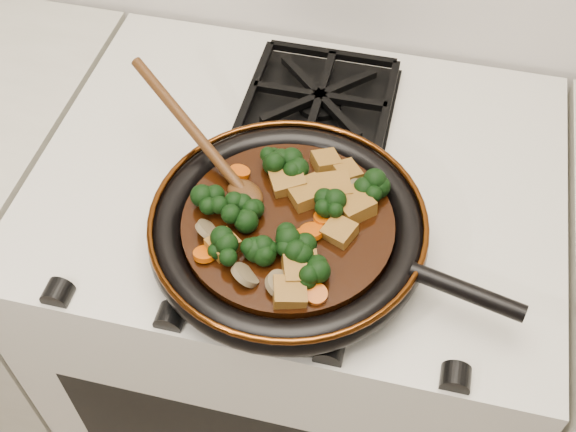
# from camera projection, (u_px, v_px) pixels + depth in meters

# --- Properties ---
(stove) EXTENTS (0.76, 0.60, 0.90)m
(stove) POSITION_uv_depth(u_px,v_px,m) (297.00, 327.00, 1.40)
(stove) COLOR beige
(stove) RESTS_ON ground
(burner_grate_front) EXTENTS (0.23, 0.23, 0.03)m
(burner_grate_front) POSITION_uv_depth(u_px,v_px,m) (276.00, 240.00, 0.95)
(burner_grate_front) COLOR black
(burner_grate_front) RESTS_ON stove
(burner_grate_back) EXTENTS (0.23, 0.23, 0.03)m
(burner_grate_back) POSITION_uv_depth(u_px,v_px,m) (320.00, 100.00, 1.12)
(burner_grate_back) COLOR black
(burner_grate_back) RESTS_ON stove
(skillet) EXTENTS (0.48, 0.36, 0.05)m
(skillet) POSITION_uv_depth(u_px,v_px,m) (289.00, 229.00, 0.93)
(skillet) COLOR black
(skillet) RESTS_ON burner_grate_front
(braising_sauce) EXTENTS (0.27, 0.27, 0.02)m
(braising_sauce) POSITION_uv_depth(u_px,v_px,m) (288.00, 226.00, 0.92)
(braising_sauce) COLOR black
(braising_sauce) RESTS_ON skillet
(tofu_cube_0) EXTENTS (0.06, 0.06, 0.03)m
(tofu_cube_0) POSITION_uv_depth(u_px,v_px,m) (288.00, 182.00, 0.95)
(tofu_cube_0) COLOR brown
(tofu_cube_0) RESTS_ON braising_sauce
(tofu_cube_1) EXTENTS (0.06, 0.06, 0.03)m
(tofu_cube_1) POSITION_uv_depth(u_px,v_px,m) (300.00, 270.00, 0.86)
(tofu_cube_1) COLOR brown
(tofu_cube_1) RESTS_ON braising_sauce
(tofu_cube_2) EXTENTS (0.05, 0.05, 0.02)m
(tofu_cube_2) POSITION_uv_depth(u_px,v_px,m) (347.00, 173.00, 0.96)
(tofu_cube_2) COLOR brown
(tofu_cube_2) RESTS_ON braising_sauce
(tofu_cube_3) EXTENTS (0.05, 0.05, 0.03)m
(tofu_cube_3) POSITION_uv_depth(u_px,v_px,m) (290.00, 293.00, 0.84)
(tofu_cube_3) COLOR brown
(tofu_cube_3) RESTS_ON braising_sauce
(tofu_cube_4) EXTENTS (0.06, 0.06, 0.03)m
(tofu_cube_4) POSITION_uv_depth(u_px,v_px,m) (307.00, 193.00, 0.93)
(tofu_cube_4) COLOR brown
(tofu_cube_4) RESTS_ON braising_sauce
(tofu_cube_5) EXTENTS (0.05, 0.05, 0.02)m
(tofu_cube_5) POSITION_uv_depth(u_px,v_px,m) (339.00, 232.00, 0.90)
(tofu_cube_5) COLOR brown
(tofu_cube_5) RESTS_ON braising_sauce
(tofu_cube_6) EXTENTS (0.06, 0.05, 0.03)m
(tofu_cube_6) POSITION_uv_depth(u_px,v_px,m) (333.00, 189.00, 0.94)
(tofu_cube_6) COLOR brown
(tofu_cube_6) RESTS_ON braising_sauce
(tofu_cube_7) EXTENTS (0.05, 0.05, 0.02)m
(tofu_cube_7) POSITION_uv_depth(u_px,v_px,m) (223.00, 245.00, 0.88)
(tofu_cube_7) COLOR brown
(tofu_cube_7) RESTS_ON braising_sauce
(tofu_cube_8) EXTENTS (0.06, 0.06, 0.03)m
(tofu_cube_8) POSITION_uv_depth(u_px,v_px,m) (353.00, 205.00, 0.92)
(tofu_cube_8) COLOR brown
(tofu_cube_8) RESTS_ON braising_sauce
(tofu_cube_9) EXTENTS (0.05, 0.05, 0.03)m
(tofu_cube_9) POSITION_uv_depth(u_px,v_px,m) (326.00, 162.00, 0.97)
(tofu_cube_9) COLOR brown
(tofu_cube_9) RESTS_ON braising_sauce
(broccoli_floret_0) EXTENTS (0.08, 0.09, 0.08)m
(broccoli_floret_0) POSITION_uv_depth(u_px,v_px,m) (333.00, 210.00, 0.91)
(broccoli_floret_0) COLOR black
(broccoli_floret_0) RESTS_ON braising_sauce
(broccoli_floret_1) EXTENTS (0.08, 0.09, 0.07)m
(broccoli_floret_1) POSITION_uv_depth(u_px,v_px,m) (299.00, 168.00, 0.96)
(broccoli_floret_1) COLOR black
(broccoli_floret_1) RESTS_ON braising_sauce
(broccoli_floret_2) EXTENTS (0.08, 0.09, 0.08)m
(broccoli_floret_2) POSITION_uv_depth(u_px,v_px,m) (242.00, 213.00, 0.91)
(broccoli_floret_2) COLOR black
(broccoli_floret_2) RESTS_ON braising_sauce
(broccoli_floret_3) EXTENTS (0.06, 0.07, 0.07)m
(broccoli_floret_3) POSITION_uv_depth(u_px,v_px,m) (211.00, 204.00, 0.92)
(broccoli_floret_3) COLOR black
(broccoli_floret_3) RESTS_ON braising_sauce
(broccoli_floret_4) EXTENTS (0.08, 0.08, 0.07)m
(broccoli_floret_4) POSITION_uv_depth(u_px,v_px,m) (259.00, 249.00, 0.87)
(broccoli_floret_4) COLOR black
(broccoli_floret_4) RESTS_ON braising_sauce
(broccoli_floret_5) EXTENTS (0.07, 0.06, 0.07)m
(broccoli_floret_5) POSITION_uv_depth(u_px,v_px,m) (223.00, 252.00, 0.87)
(broccoli_floret_5) COLOR black
(broccoli_floret_5) RESTS_ON braising_sauce
(broccoli_floret_6) EXTENTS (0.09, 0.09, 0.06)m
(broccoli_floret_6) POSITION_uv_depth(u_px,v_px,m) (373.00, 193.00, 0.93)
(broccoli_floret_6) COLOR black
(broccoli_floret_6) RESTS_ON braising_sauce
(broccoli_floret_7) EXTENTS (0.07, 0.08, 0.06)m
(broccoli_floret_7) POSITION_uv_depth(u_px,v_px,m) (294.00, 246.00, 0.88)
(broccoli_floret_7) COLOR black
(broccoli_floret_7) RESTS_ON braising_sauce
(broccoli_floret_8) EXTENTS (0.07, 0.07, 0.07)m
(broccoli_floret_8) POSITION_uv_depth(u_px,v_px,m) (273.00, 161.00, 0.97)
(broccoli_floret_8) COLOR black
(broccoli_floret_8) RESTS_ON braising_sauce
(broccoli_floret_9) EXTENTS (0.08, 0.08, 0.06)m
(broccoli_floret_9) POSITION_uv_depth(u_px,v_px,m) (309.00, 274.00, 0.86)
(broccoli_floret_9) COLOR black
(broccoli_floret_9) RESTS_ON braising_sauce
(carrot_coin_0) EXTENTS (0.03, 0.03, 0.01)m
(carrot_coin_0) POSITION_uv_depth(u_px,v_px,m) (316.00, 294.00, 0.84)
(carrot_coin_0) COLOR #B94405
(carrot_coin_0) RESTS_ON braising_sauce
(carrot_coin_1) EXTENTS (0.03, 0.03, 0.02)m
(carrot_coin_1) POSITION_uv_depth(u_px,v_px,m) (312.00, 232.00, 0.90)
(carrot_coin_1) COLOR #B94405
(carrot_coin_1) RESTS_ON braising_sauce
(carrot_coin_2) EXTENTS (0.03, 0.03, 0.01)m
(carrot_coin_2) POSITION_uv_depth(u_px,v_px,m) (324.00, 218.00, 0.91)
(carrot_coin_2) COLOR #B94405
(carrot_coin_2) RESTS_ON braising_sauce
(carrot_coin_3) EXTENTS (0.03, 0.03, 0.02)m
(carrot_coin_3) POSITION_uv_depth(u_px,v_px,m) (240.00, 172.00, 0.96)
(carrot_coin_3) COLOR #B94405
(carrot_coin_3) RESTS_ON braising_sauce
(carrot_coin_4) EXTENTS (0.03, 0.03, 0.02)m
(carrot_coin_4) POSITION_uv_depth(u_px,v_px,m) (305.00, 236.00, 0.90)
(carrot_coin_4) COLOR #B94405
(carrot_coin_4) RESTS_ON braising_sauce
(carrot_coin_5) EXTENTS (0.03, 0.03, 0.02)m
(carrot_coin_5) POSITION_uv_depth(u_px,v_px,m) (205.00, 254.00, 0.88)
(carrot_coin_5) COLOR #B94405
(carrot_coin_5) RESTS_ON braising_sauce
(mushroom_slice_0) EXTENTS (0.05, 0.05, 0.03)m
(mushroom_slice_0) POSITION_uv_depth(u_px,v_px,m) (209.00, 231.00, 0.90)
(mushroom_slice_0) COLOR brown
(mushroom_slice_0) RESTS_ON braising_sauce
(mushroom_slice_1) EXTENTS (0.04, 0.04, 0.02)m
(mushroom_slice_1) POSITION_uv_depth(u_px,v_px,m) (357.00, 191.00, 0.94)
(mushroom_slice_1) COLOR brown
(mushroom_slice_1) RESTS_ON braising_sauce
(mushroom_slice_2) EXTENTS (0.04, 0.04, 0.03)m
(mushroom_slice_2) POSITION_uv_depth(u_px,v_px,m) (278.00, 160.00, 0.97)
(mushroom_slice_2) COLOR brown
(mushroom_slice_2) RESTS_ON braising_sauce
(mushroom_slice_3) EXTENTS (0.05, 0.05, 0.03)m
(mushroom_slice_3) POSITION_uv_depth(u_px,v_px,m) (245.00, 275.00, 0.86)
(mushroom_slice_3) COLOR brown
(mushroom_slice_3) RESTS_ON braising_sauce
(mushroom_slice_4) EXTENTS (0.04, 0.05, 0.03)m
(mushroom_slice_4) POSITION_uv_depth(u_px,v_px,m) (280.00, 284.00, 0.85)
(mushroom_slice_4) COLOR brown
(mushroom_slice_4) RESTS_ON braising_sauce
(wooden_spoon) EXTENTS (0.14, 0.11, 0.25)m
(wooden_spoon) POSITION_uv_depth(u_px,v_px,m) (212.00, 154.00, 0.96)
(wooden_spoon) COLOR #43250E
(wooden_spoon) RESTS_ON braising_sauce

